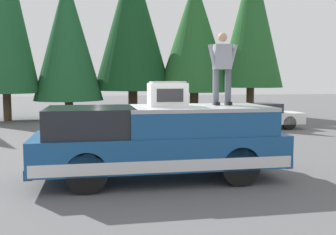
% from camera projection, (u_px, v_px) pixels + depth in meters
% --- Properties ---
extents(ground_plane, '(90.00, 90.00, 0.00)m').
position_uv_depth(ground_plane, '(156.00, 174.00, 9.43)').
color(ground_plane, '#565659').
extents(pickup_truck, '(2.01, 5.54, 1.65)m').
position_uv_depth(pickup_truck, '(159.00, 141.00, 8.87)').
color(pickup_truck, navy).
rests_on(pickup_truck, ground).
extents(compressor_unit, '(0.65, 0.84, 0.56)m').
position_uv_depth(compressor_unit, '(167.00, 94.00, 8.86)').
color(compressor_unit, silver).
rests_on(compressor_unit, pickup_truck).
extents(person_on_truck_bed, '(0.29, 0.72, 1.69)m').
position_uv_depth(person_on_truck_bed, '(222.00, 67.00, 9.22)').
color(person_on_truck_bed, '#4C515B').
rests_on(person_on_truck_bed, pickup_truck).
extents(parked_car_white, '(1.64, 4.10, 1.16)m').
position_uv_depth(parked_car_white, '(256.00, 116.00, 18.02)').
color(parked_car_white, white).
rests_on(parked_car_white, ground).
extents(conifer_far_left, '(3.77, 3.77, 9.58)m').
position_uv_depth(conifer_far_left, '(252.00, 21.00, 23.25)').
color(conifer_far_left, '#4C3826').
rests_on(conifer_far_left, ground).
extents(conifer_left, '(4.45, 4.45, 8.29)m').
position_uv_depth(conifer_left, '(195.00, 35.00, 23.69)').
color(conifer_left, '#4C3826').
rests_on(conifer_left, ground).
extents(conifer_center_left, '(4.68, 4.68, 9.73)m').
position_uv_depth(conifer_center_left, '(132.00, 22.00, 23.58)').
color(conifer_center_left, '#4C3826').
rests_on(conifer_center_left, ground).
extents(conifer_center_right, '(3.92, 3.92, 8.11)m').
position_uv_depth(conifer_center_right, '(67.00, 38.00, 22.26)').
color(conifer_center_right, '#4C3826').
rests_on(conifer_center_right, ground).
extents(conifer_right, '(3.55, 3.55, 10.82)m').
position_uv_depth(conifer_right, '(3.00, 6.00, 21.01)').
color(conifer_right, '#4C3826').
rests_on(conifer_right, ground).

